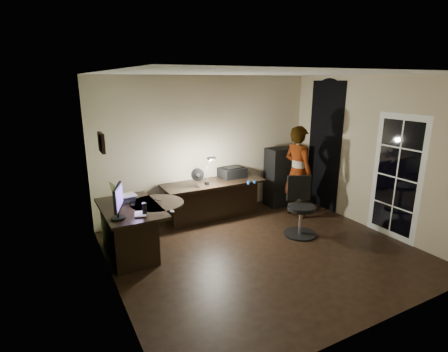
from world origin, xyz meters
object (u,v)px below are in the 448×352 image
cabinet (285,176)px  monitor (117,207)px  office_chair (302,208)px  desk_right (214,200)px  person (298,172)px  desk_left (132,231)px

cabinet → monitor: (-3.73, -1.14, 0.33)m
cabinet → office_chair: bearing=-115.8°
desk_right → person: (1.51, -0.63, 0.52)m
cabinet → office_chair: size_ratio=1.23×
desk_left → office_chair: 2.82m
monitor → cabinet: bearing=38.3°
desk_left → person: person is taller
desk_left → desk_right: size_ratio=0.68×
cabinet → person: (-0.21, -0.66, 0.27)m
desk_left → cabinet: size_ratio=1.08×
desk_left → cabinet: (3.47, 0.75, 0.23)m
cabinet → desk_left: bearing=-166.3°
desk_right → monitor: 2.37m
office_chair → person: bearing=80.4°
office_chair → cabinet: bearing=87.4°
desk_right → office_chair: 1.71m
desk_right → person: 1.72m
monitor → office_chair: 3.04m
cabinet → office_chair: (-0.73, -1.42, -0.11)m
cabinet → monitor: cabinet is taller
desk_right → person: size_ratio=1.10×
office_chair → person: person is taller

